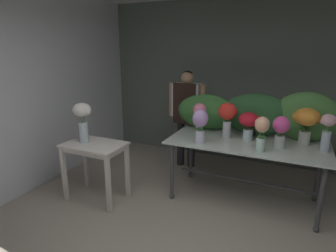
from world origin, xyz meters
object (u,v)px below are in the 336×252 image
(vase_fuchsia_freesia, at_px, (281,130))
(vase_scarlet_ranunculus, at_px, (227,115))
(side_table_white, at_px, (95,152))
(vase_rosy_lilies, at_px, (199,115))
(vase_crimson_peonies, at_px, (249,123))
(vase_sunset_carnations, at_px, (306,121))
(vase_white_roses_tall, at_px, (82,118))
(display_table_glass, at_px, (246,151))
(vase_peach_dahlias, at_px, (261,131))
(vase_blush_roses, at_px, (327,130))
(vase_lilac_hydrangea, at_px, (200,124))
(florist, at_px, (186,108))

(vase_fuchsia_freesia, bearing_deg, vase_scarlet_ranunculus, 169.32)
(side_table_white, xyz_separation_m, vase_rosy_lilies, (1.15, 0.81, 0.43))
(side_table_white, relative_size, vase_scarlet_ranunculus, 1.67)
(vase_crimson_peonies, xyz_separation_m, vase_rosy_lilies, (-0.66, -0.04, 0.04))
(vase_sunset_carnations, bearing_deg, vase_rosy_lilies, -173.64)
(vase_sunset_carnations, xyz_separation_m, vase_white_roses_tall, (-2.61, -0.96, -0.01))
(vase_fuchsia_freesia, bearing_deg, vase_crimson_peonies, 159.90)
(vase_scarlet_ranunculus, bearing_deg, display_table_glass, -12.45)
(display_table_glass, distance_m, vase_scarlet_ranunculus, 0.51)
(display_table_glass, height_order, vase_crimson_peonies, vase_crimson_peonies)
(vase_peach_dahlias, bearing_deg, vase_white_roses_tall, -167.19)
(display_table_glass, xyz_separation_m, vase_blush_roses, (0.88, 0.02, 0.37))
(vase_white_roses_tall, bearing_deg, vase_rosy_lilies, 31.91)
(vase_lilac_hydrangea, bearing_deg, vase_scarlet_ranunculus, 55.09)
(vase_sunset_carnations, height_order, vase_white_roses_tall, vase_white_roses_tall)
(vase_lilac_hydrangea, height_order, vase_rosy_lilies, vase_rosy_lilies)
(side_table_white, distance_m, vase_blush_roses, 2.83)
(vase_scarlet_ranunculus, relative_size, vase_sunset_carnations, 1.02)
(vase_scarlet_ranunculus, relative_size, vase_lilac_hydrangea, 1.09)
(vase_crimson_peonies, relative_size, vase_white_roses_tall, 0.70)
(vase_crimson_peonies, height_order, vase_blush_roses, vase_blush_roses)
(display_table_glass, relative_size, florist, 1.22)
(display_table_glass, relative_size, vase_fuchsia_freesia, 5.06)
(vase_lilac_hydrangea, relative_size, vase_sunset_carnations, 0.94)
(florist, bearing_deg, side_table_white, -114.32)
(vase_white_roses_tall, bearing_deg, vase_crimson_peonies, 23.46)
(florist, xyz_separation_m, vase_crimson_peonies, (1.11, -0.67, 0.05))
(florist, relative_size, vase_sunset_carnations, 3.50)
(vase_rosy_lilies, height_order, vase_sunset_carnations, vase_sunset_carnations)
(vase_peach_dahlias, bearing_deg, vase_sunset_carnations, 45.70)
(vase_crimson_peonies, height_order, vase_scarlet_ranunculus, vase_scarlet_ranunculus)
(vase_crimson_peonies, bearing_deg, display_table_glass, -88.59)
(side_table_white, xyz_separation_m, vase_scarlet_ranunculus, (1.52, 0.84, 0.46))
(vase_peach_dahlias, bearing_deg, vase_lilac_hydrangea, -178.76)
(florist, relative_size, vase_fuchsia_freesia, 4.16)
(vase_fuchsia_freesia, relative_size, vase_rosy_lilies, 0.88)
(side_table_white, distance_m, vase_rosy_lilies, 1.47)
(vase_crimson_peonies, xyz_separation_m, vase_sunset_carnations, (0.65, 0.11, 0.07))
(vase_scarlet_ranunculus, bearing_deg, vase_blush_roses, -1.91)
(vase_peach_dahlias, height_order, vase_blush_roses, vase_blush_roses)
(display_table_glass, bearing_deg, vase_rosy_lilies, 176.45)
(vase_fuchsia_freesia, relative_size, vase_scarlet_ranunculus, 0.83)
(vase_peach_dahlias, relative_size, vase_blush_roses, 0.93)
(vase_blush_roses, relative_size, vase_rosy_lilies, 1.01)
(vase_scarlet_ranunculus, height_order, vase_sunset_carnations, vase_scarlet_ranunculus)
(vase_scarlet_ranunculus, xyz_separation_m, vase_lilac_hydrangea, (-0.25, -0.36, -0.05))
(vase_blush_roses, bearing_deg, vase_peach_dahlias, -155.94)
(vase_peach_dahlias, xyz_separation_m, vase_sunset_carnations, (0.46, 0.47, 0.06))
(vase_crimson_peonies, distance_m, vase_blush_roses, 0.88)
(vase_crimson_peonies, height_order, vase_sunset_carnations, vase_sunset_carnations)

